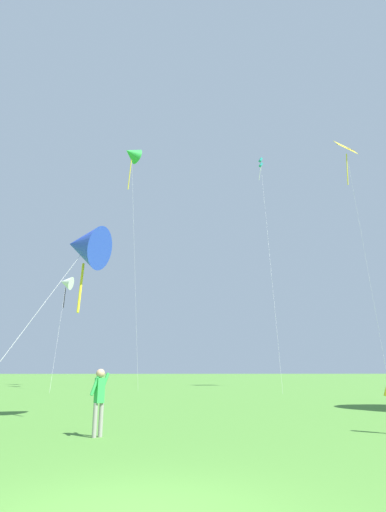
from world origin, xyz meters
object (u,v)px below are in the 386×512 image
object	(u,v)px
kite_blue_delta	(85,246)
kite_white_distant	(66,283)
kite_teal_box	(261,166)
person_in_red_shirt	(99,396)
kite_yellow_diamond	(347,157)
kite_green_small	(132,154)

from	to	relation	value
kite_blue_delta	kite_white_distant	distance (m)	29.34
kite_teal_box	kite_white_distant	size ratio (longest dim) A/B	2.26
kite_blue_delta	person_in_red_shirt	size ratio (longest dim) A/B	4.81
kite_blue_delta	person_in_red_shirt	world-z (taller)	kite_blue_delta
kite_teal_box	kite_yellow_diamond	bearing A→B (deg)	-25.07
kite_blue_delta	person_in_red_shirt	xyz separation A→B (m)	(1.57, -4.04, -5.51)
kite_teal_box	kite_blue_delta	distance (m)	36.41
kite_teal_box	kite_white_distant	distance (m)	25.90
kite_yellow_diamond	kite_green_small	distance (m)	23.99
person_in_red_shirt	kite_yellow_diamond	bearing A→B (deg)	53.53
kite_teal_box	kite_white_distant	xyz separation A→B (m)	(-21.59, -0.20, -14.31)
kite_teal_box	kite_blue_delta	world-z (taller)	kite_teal_box
kite_white_distant	kite_blue_delta	bearing A→B (deg)	-74.46
kite_yellow_diamond	kite_green_small	world-z (taller)	kite_green_small
kite_yellow_diamond	kite_white_distant	world-z (taller)	kite_yellow_diamond
person_in_red_shirt	kite_green_small	bearing A→B (deg)	95.30
kite_green_small	kite_teal_box	bearing A→B (deg)	3.53
kite_teal_box	kite_blue_delta	size ratio (longest dim) A/B	3.03
kite_blue_delta	kite_yellow_diamond	world-z (taller)	kite_yellow_diamond
kite_yellow_diamond	person_in_red_shirt	size ratio (longest dim) A/B	14.70
kite_teal_box	kite_yellow_diamond	xyz separation A→B (m)	(8.60, -4.03, -0.83)
kite_yellow_diamond	kite_teal_box	bearing A→B (deg)	154.93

